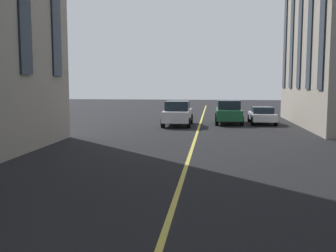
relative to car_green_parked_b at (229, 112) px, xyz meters
name	(u,v)px	position (x,y,z in m)	size (l,w,h in m)	color
lane_centre_line	(190,156)	(-14.36, 2.26, -0.96)	(80.00, 0.16, 0.01)	#D8C64C
car_green_parked_b	(229,112)	(0.00, 0.00, 0.00)	(4.70, 2.14, 1.88)	#1E6038
car_white_oncoming	(262,115)	(0.13, -2.64, -0.27)	(4.40, 1.95, 1.37)	silver
car_white_trailing	(178,113)	(-1.91, 3.92, 0.00)	(4.70, 2.14, 1.88)	silver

